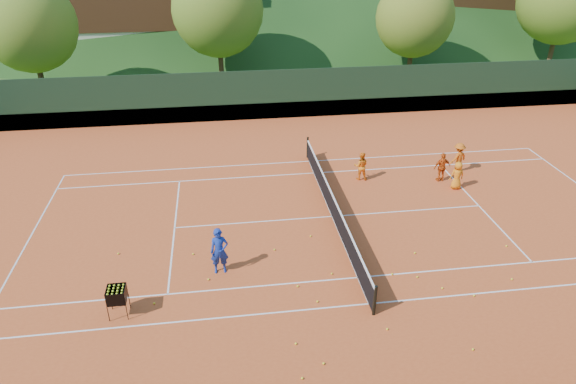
{
  "coord_description": "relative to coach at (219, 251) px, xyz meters",
  "views": [
    {
      "loc": [
        -4.32,
        -17.74,
        10.89
      ],
      "look_at": [
        -1.85,
        0.0,
        1.3
      ],
      "focal_mm": 32.0,
      "sensor_mm": 36.0,
      "label": 1
    }
  ],
  "objects": [
    {
      "name": "tennis_ball_22",
      "position": [
        2.52,
        -1.22,
        -0.82
      ],
      "size": [
        0.07,
        0.07,
        0.07
      ],
      "primitive_type": "sphere",
      "color": "yellow",
      "rests_on": "clay_court"
    },
    {
      "name": "tennis_ball_23",
      "position": [
        7.02,
        -4.72,
        -0.82
      ],
      "size": [
        0.07,
        0.07,
        0.07
      ],
      "primitive_type": "sphere",
      "color": "yellow",
      "rests_on": "clay_court"
    },
    {
      "name": "court_lines",
      "position": [
        4.64,
        3.11,
        -0.85
      ],
      "size": [
        23.83,
        11.03,
        0.0
      ],
      "color": "silver",
      "rests_on": "clay_court"
    },
    {
      "name": "student_a",
      "position": [
        6.68,
        6.3,
        -0.18
      ],
      "size": [
        0.75,
        0.64,
        1.35
      ],
      "primitive_type": "imported",
      "rotation": [
        0.0,
        0.0,
        2.92
      ],
      "color": "orange",
      "rests_on": "clay_court"
    },
    {
      "name": "student_c",
      "position": [
        10.71,
        4.79,
        -0.21
      ],
      "size": [
        0.64,
        0.42,
        1.3
      ],
      "primitive_type": "imported",
      "rotation": [
        0.0,
        0.0,
        3.15
      ],
      "color": "orange",
      "rests_on": "clay_court"
    },
    {
      "name": "student_d",
      "position": [
        11.51,
        6.46,
        -0.12
      ],
      "size": [
        1.08,
        0.87,
        1.46
      ],
      "primitive_type": "imported",
      "rotation": [
        0.0,
        0.0,
        3.55
      ],
      "color": "#D75F13",
      "rests_on": "clay_court"
    },
    {
      "name": "tennis_ball_10",
      "position": [
        7.26,
        -1.99,
        -0.82
      ],
      "size": [
        0.07,
        0.07,
        0.07
      ],
      "primitive_type": "sphere",
      "color": "yellow",
      "rests_on": "clay_court"
    },
    {
      "name": "tennis_ball_21",
      "position": [
        -2.15,
        -1.45,
        -0.82
      ],
      "size": [
        0.07,
        0.07,
        0.07
      ],
      "primitive_type": "sphere",
      "color": "yellow",
      "rests_on": "clay_court"
    },
    {
      "name": "tennis_ball_0",
      "position": [
        5.85,
        -1.02,
        -0.82
      ],
      "size": [
        0.07,
        0.07,
        0.07
      ],
      "primitive_type": "sphere",
      "color": "yellow",
      "rests_on": "clay_court"
    },
    {
      "name": "tree_c",
      "position": [
        14.64,
        22.11,
        3.67
      ],
      "size": [
        5.6,
        5.6,
        7.35
      ],
      "color": "#402919",
      "rests_on": "ground"
    },
    {
      "name": "tennis_ball_15",
      "position": [
        -0.98,
        1.14,
        -0.82
      ],
      "size": [
        0.07,
        0.07,
        0.07
      ],
      "primitive_type": "sphere",
      "color": "yellow",
      "rests_on": "clay_court"
    },
    {
      "name": "ground",
      "position": [
        4.64,
        3.11,
        -0.87
      ],
      "size": [
        400.0,
        400.0,
        0.0
      ],
      "primitive_type": "plane",
      "color": "#2E4E18",
      "rests_on": "ground"
    },
    {
      "name": "perimeter_fence",
      "position": [
        4.64,
        3.11,
        0.39
      ],
      "size": [
        40.4,
        24.24,
        3.0
      ],
      "color": "black",
      "rests_on": "clay_court"
    },
    {
      "name": "tennis_ball_17",
      "position": [
        8.13,
        -2.49,
        -0.82
      ],
      "size": [
        0.07,
        0.07,
        0.07
      ],
      "primitive_type": "sphere",
      "color": "yellow",
      "rests_on": "clay_court"
    },
    {
      "name": "tennis_ball_8",
      "position": [
        3.79,
        -0.71,
        -0.82
      ],
      "size": [
        0.07,
        0.07,
        0.07
      ],
      "primitive_type": "sphere",
      "color": "yellow",
      "rests_on": "clay_court"
    },
    {
      "name": "tennis_ball_3",
      "position": [
        -3.7,
        1.55,
        -0.82
      ],
      "size": [
        0.07,
        0.07,
        0.07
      ],
      "primitive_type": "sphere",
      "color": "yellow",
      "rests_on": "clay_court"
    },
    {
      "name": "clay_court",
      "position": [
        4.64,
        3.11,
        -0.86
      ],
      "size": [
        40.0,
        24.0,
        0.02
      ],
      "primitive_type": "cube",
      "color": "#BD491E",
      "rests_on": "ground"
    },
    {
      "name": "tennis_ball_14",
      "position": [
        7.07,
        0.08,
        -0.82
      ],
      "size": [
        0.07,
        0.07,
        0.07
      ],
      "primitive_type": "sphere",
      "color": "yellow",
      "rests_on": "clay_court"
    },
    {
      "name": "tennis_ball_4",
      "position": [
        -0.43,
        -0.44,
        -0.82
      ],
      "size": [
        0.07,
        0.07,
        0.07
      ],
      "primitive_type": "sphere",
      "color": "yellow",
      "rests_on": "clay_court"
    },
    {
      "name": "ball_hopper",
      "position": [
        -3.15,
        -1.77,
        -0.11
      ],
      "size": [
        0.57,
        0.57,
        1.0
      ],
      "color": "black",
      "rests_on": "clay_court"
    },
    {
      "name": "tree_a",
      "position": [
        -11.36,
        21.11,
        3.99
      ],
      "size": [
        6.0,
        6.0,
        7.88
      ],
      "color": "#3D2718",
      "rests_on": "ground"
    },
    {
      "name": "tennis_ball_18",
      "position": [
        10.63,
        0.04,
        -0.82
      ],
      "size": [
        0.07,
        0.07,
        0.07
      ],
      "primitive_type": "sphere",
      "color": "yellow",
      "rests_on": "clay_court"
    },
    {
      "name": "coach",
      "position": [
        0.0,
        0.0,
        0.0
      ],
      "size": [
        0.64,
        0.44,
        1.71
      ],
      "primitive_type": "imported",
      "rotation": [
        0.0,
        0.0,
        0.04
      ],
      "color": "navy",
      "rests_on": "clay_court"
    },
    {
      "name": "tennis_ball_20",
      "position": [
        4.86,
        -3.59,
        -0.82
      ],
      "size": [
        0.07,
        0.07,
        0.07
      ],
      "primitive_type": "sphere",
      "color": "yellow",
      "rests_on": "clay_court"
    },
    {
      "name": "tennis_ball_19",
      "position": [
        9.79,
        -1.86,
        -0.82
      ],
      "size": [
        0.07,
        0.07,
        0.07
      ],
      "primitive_type": "sphere",
      "color": "yellow",
      "rests_on": "clay_court"
    },
    {
      "name": "tennis_ball_5",
      "position": [
        2.04,
        -5.07,
        -0.82
      ],
      "size": [
        0.07,
        0.07,
        0.07
      ],
      "primitive_type": "sphere",
      "color": "yellow",
      "rests_on": "clay_court"
    },
    {
      "name": "tennis_net",
      "position": [
        4.64,
        3.11,
        -0.35
      ],
      "size": [
        0.1,
        12.07,
        1.1
      ],
      "color": "black",
      "rests_on": "clay_court"
    },
    {
      "name": "tennis_ball_6",
      "position": [
        3.02,
        -2.07,
        -0.82
      ],
      "size": [
        0.07,
        0.07,
        0.07
      ],
      "primitive_type": "sphere",
      "color": "yellow",
      "rests_on": "clay_court"
    },
    {
      "name": "tennis_ball_9",
      "position": [
        2.06,
        -3.8,
        -0.82
      ],
      "size": [
        0.07,
        0.07,
        0.07
      ],
      "primitive_type": "sphere",
      "color": "yellow",
      "rests_on": "clay_court"
    },
    {
      "name": "student_b",
      "position": [
        10.34,
        5.62,
        -0.16
      ],
      "size": [
        0.85,
        0.43,
        1.39
      ],
      "primitive_type": "imported",
      "rotation": [
        0.0,
        0.0,
        3.26
      ],
      "color": "#D15012",
      "rests_on": "clay_court"
    },
    {
      "name": "tennis_ball_25",
      "position": [
        6.65,
        -1.3,
        -0.82
      ],
      "size": [
        0.07,
        0.07,
        0.07
      ],
      "primitive_type": "sphere",
      "color": "yellow",
      "rests_on": "clay_court"
    },
    {
      "name": "tennis_ball_26",
      "position": [
        2.71,
        -4.64,
        -0.82
      ],
      "size": [
        0.07,
        0.07,
        0.07
      ],
      "primitive_type": "sphere",
      "color": "yellow",
      "rests_on": "clay_court"
    },
    {
      "name": "tennis_ball_13",
      "position": [
        3.48,
        1.72,
        -0.82
      ],
      "size": [
        0.07,
        0.07,
        0.07
      ],
      "primitive_type": "sphere",
      "color": "yellow",
      "rests_on": "clay_court"
    },
    {
      "name": "tennis_ball_24",
      "position": [
        2.0,
        1.0,
        -0.82
      ],
      "size": [
        0.07,
        0.07,
        0.07
      ],
      "primitive_type": "sphere",
      "color": "yellow",
      "rests_on": "clay_court"
    },
    {
      "name": "tree_b",
      "position": [
        0.64,
        23.11,
        4.32
      ],
      "size": [
        6.4,
        6.4,
        8.4
      ],
      "color": "#3D2718",
      "rests_on": "ground"
    }
  ]
}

